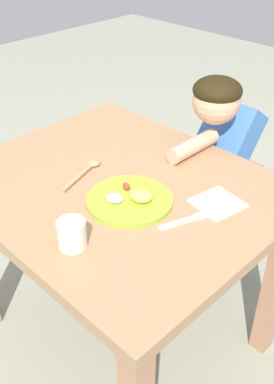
# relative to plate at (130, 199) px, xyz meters

# --- Properties ---
(ground_plane) EXTENTS (8.00, 8.00, 0.00)m
(ground_plane) POSITION_rel_plate_xyz_m (-0.10, 0.04, -0.75)
(ground_plane) COLOR gray
(dining_table) EXTENTS (1.02, 0.85, 0.74)m
(dining_table) POSITION_rel_plate_xyz_m (-0.10, 0.04, -0.13)
(dining_table) COLOR #A17953
(dining_table) RESTS_ON ground_plane
(plate) EXTENTS (0.26, 0.26, 0.04)m
(plate) POSITION_rel_plate_xyz_m (0.00, 0.00, 0.00)
(plate) COLOR #96BB30
(plate) RESTS_ON dining_table
(fork) EXTENTS (0.08, 0.19, 0.01)m
(fork) POSITION_rel_plate_xyz_m (0.18, 0.05, -0.01)
(fork) COLOR silver
(fork) RESTS_ON dining_table
(spoon) EXTENTS (0.09, 0.21, 0.02)m
(spoon) POSITION_rel_plate_xyz_m (-0.23, 0.01, -0.00)
(spoon) COLOR tan
(spoon) RESTS_ON dining_table
(drinking_cup) EXTENTS (0.08, 0.08, 0.08)m
(drinking_cup) POSITION_rel_plate_xyz_m (0.04, -0.25, 0.03)
(drinking_cup) COLOR silver
(drinking_cup) RESTS_ON dining_table
(person) EXTENTS (0.21, 0.47, 1.00)m
(person) POSITION_rel_plate_xyz_m (-0.06, 0.59, -0.20)
(person) COLOR #4C5666
(person) RESTS_ON ground_plane
(napkin) EXTENTS (0.15, 0.16, 0.00)m
(napkin) POSITION_rel_plate_xyz_m (0.19, 0.18, -0.01)
(napkin) COLOR white
(napkin) RESTS_ON dining_table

